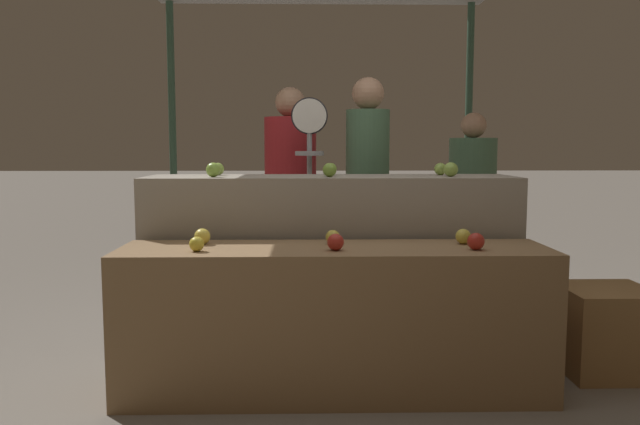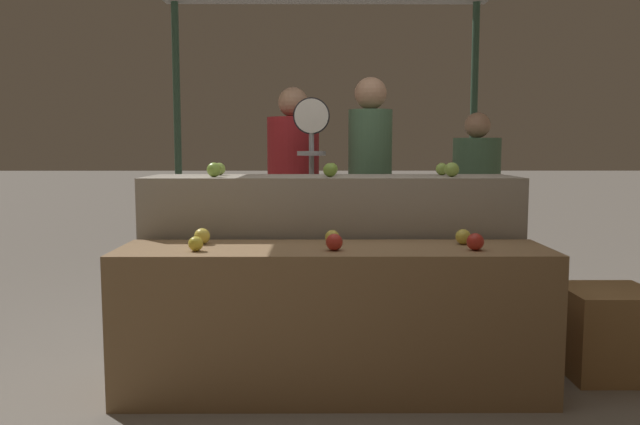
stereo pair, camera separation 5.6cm
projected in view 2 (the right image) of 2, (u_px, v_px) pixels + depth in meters
ground_plane at (333, 391)px, 3.31m from camera, size 60.00×60.00×0.00m
display_counter_front at (334, 320)px, 3.27m from camera, size 2.23×0.55×0.78m
display_counter_back at (331, 266)px, 3.85m from camera, size 2.23×0.55×1.12m
apple_front_0 at (196, 244)px, 3.11m from camera, size 0.07×0.07×0.07m
apple_front_1 at (333, 242)px, 3.13m from camera, size 0.09×0.09×0.09m
apple_front_2 at (475, 242)px, 3.13m from camera, size 0.09×0.09×0.09m
apple_front_3 at (202, 236)px, 3.33m from camera, size 0.09×0.09×0.09m
apple_front_4 at (332, 237)px, 3.32m from camera, size 0.08×0.08×0.08m
apple_front_5 at (463, 237)px, 3.33m from camera, size 0.08×0.08×0.08m
apple_back_0 at (214, 170)px, 3.67m from camera, size 0.09×0.09×0.09m
apple_back_1 at (330, 170)px, 3.67m from camera, size 0.08×0.08×0.08m
apple_back_2 at (452, 170)px, 3.69m from camera, size 0.09×0.09×0.09m
apple_back_3 at (219, 169)px, 3.90m from camera, size 0.08×0.08×0.08m
apple_back_4 at (332, 169)px, 3.90m from camera, size 0.08×0.08×0.08m
apple_back_5 at (442, 169)px, 3.90m from camera, size 0.08×0.08×0.08m
produce_scale at (311, 164)px, 4.34m from camera, size 0.25×0.20×1.63m
person_vendor_at_scale at (370, 178)px, 4.62m from camera, size 0.34×0.34×1.80m
person_customer_left at (476, 196)px, 5.11m from camera, size 0.51×0.51×1.57m
person_customer_right at (293, 184)px, 4.85m from camera, size 0.45×0.45×1.75m
wooden_crate_side at (608, 332)px, 3.54m from camera, size 0.49×0.49×0.49m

